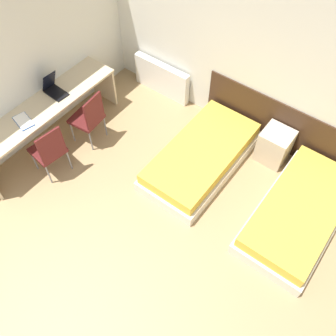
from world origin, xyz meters
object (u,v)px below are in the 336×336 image
at_px(bed_near_door, 299,213).
at_px(chair_near_laptop, 89,117).
at_px(nightstand, 274,146).
at_px(laptop, 54,89).
at_px(bed_near_window, 201,157).
at_px(chair_near_notebook, 49,149).

bearing_deg(bed_near_door, chair_near_laptop, -169.16).
bearing_deg(nightstand, laptop, -153.93).
distance_m(nightstand, chair_near_laptop, 2.82).
relative_size(bed_near_window, bed_near_door, 1.00).
distance_m(bed_near_window, laptop, 2.42).
distance_m(nightstand, chair_near_notebook, 3.29).
relative_size(bed_near_door, chair_near_laptop, 2.09).
height_order(bed_near_window, laptop, laptop).
height_order(bed_near_window, chair_near_laptop, chair_near_laptop).
xyz_separation_m(bed_near_window, laptop, (-2.22, -0.70, 0.64)).
bearing_deg(laptop, chair_near_laptop, 11.53).
relative_size(chair_near_notebook, laptop, 2.55).
relative_size(nightstand, chair_near_laptop, 0.59).
bearing_deg(chair_near_laptop, bed_near_window, 14.47).
distance_m(chair_near_laptop, chair_near_notebook, 0.80).
bearing_deg(laptop, nightstand, 29.22).
bearing_deg(chair_near_laptop, bed_near_door, 4.71).
bearing_deg(chair_near_notebook, nightstand, 49.20).
distance_m(bed_near_window, nightstand, 1.11).
relative_size(bed_near_window, chair_near_laptop, 2.09).
bearing_deg(chair_near_notebook, laptop, 136.26).
relative_size(bed_near_door, nightstand, 3.56).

